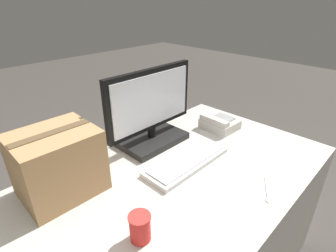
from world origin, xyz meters
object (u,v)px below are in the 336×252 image
(keyboard, at_px, (187,161))
(spoon, at_px, (267,193))
(monitor, at_px, (151,114))
(desk_phone, at_px, (219,123))
(paper_cup_right, at_px, (140,227))
(cardboard_box, at_px, (58,163))

(keyboard, bearing_deg, spoon, -80.02)
(monitor, bearing_deg, keyboard, -95.27)
(desk_phone, bearing_deg, paper_cup_right, -159.41)
(keyboard, height_order, spoon, keyboard)
(desk_phone, distance_m, cardboard_box, 0.94)
(keyboard, xyz_separation_m, cardboard_box, (-0.50, 0.24, 0.12))
(desk_phone, xyz_separation_m, spoon, (-0.35, -0.48, -0.03))
(cardboard_box, bearing_deg, desk_phone, -8.48)
(spoon, bearing_deg, cardboard_box, -77.12)
(monitor, bearing_deg, paper_cup_right, -135.98)
(keyboard, distance_m, spoon, 0.38)
(spoon, bearing_deg, desk_phone, -156.26)
(keyboard, distance_m, desk_phone, 0.43)
(spoon, bearing_deg, paper_cup_right, -51.75)
(desk_phone, relative_size, paper_cup_right, 2.05)
(spoon, xyz_separation_m, cardboard_box, (-0.57, 0.62, 0.13))
(desk_phone, height_order, cardboard_box, cardboard_box)
(monitor, bearing_deg, desk_phone, -23.10)
(paper_cup_right, xyz_separation_m, spoon, (0.50, -0.20, -0.05))
(monitor, xyz_separation_m, desk_phone, (0.40, -0.17, -0.13))
(monitor, xyz_separation_m, spoon, (0.04, -0.65, -0.16))
(paper_cup_right, relative_size, spoon, 0.65)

